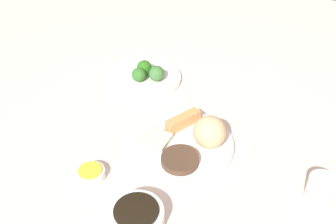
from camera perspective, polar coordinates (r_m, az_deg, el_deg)
The scene contains 15 objects.
tabletop at distance 0.99m, azimuth 1.66°, elevation -5.37°, with size 2.20×2.20×0.02m, color beige.
main_plate at distance 0.98m, azimuth 1.95°, elevation -4.79°, with size 0.25×0.25×0.02m, color white.
rice_scoop at distance 0.94m, azimuth 6.02°, elevation -2.87°, with size 0.08×0.08×0.08m, color tan.
spring_roll at distance 1.01m, azimuth 2.19°, elevation -1.27°, with size 0.10×0.03×0.03m, color tan.
crab_rangoon_wonton at distance 0.97m, azimuth -1.94°, elevation -3.90°, with size 0.06×0.07×0.01m, color beige.
stir_fry_heap at distance 0.92m, azimuth 1.73°, elevation -6.86°, with size 0.09×0.09×0.02m, color #4B3425.
broccoli_plate at distance 1.21m, azimuth -3.51°, elevation 4.89°, with size 0.23×0.23×0.01m, color white.
broccoli_floret_0 at distance 1.18m, azimuth -4.21°, elevation 5.38°, with size 0.04×0.04×0.04m, color #326A26.
broccoli_floret_1 at distance 1.21m, azimuth -3.43°, elevation 6.39°, with size 0.05×0.05×0.05m, color #2C6919.
broccoli_floret_2 at distance 1.18m, azimuth -1.65°, elevation 5.56°, with size 0.05×0.05×0.05m, color #3C7135.
soy_sauce_bowl at distance 0.82m, azimuth -4.51°, elevation -14.91°, with size 0.11×0.11×0.04m, color white.
soy_sauce_bowl_liquid at distance 0.80m, azimuth -4.60°, elevation -13.93°, with size 0.09×0.09×0.00m, color black.
sauce_ramekin_hot_mustard at distance 0.92m, azimuth -11.04°, elevation -8.75°, with size 0.06×0.06×0.02m, color white.
sauce_ramekin_hot_mustard_liquid at distance 0.91m, azimuth -11.14°, elevation -8.20°, with size 0.05×0.05×0.00m, color yellow.
teacup at distance 0.91m, azimuth 21.15°, elevation -10.34°, with size 0.06×0.06×0.06m, color silver.
Camera 1 is at (0.67, 0.25, 0.69)m, focal length 42.43 mm.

